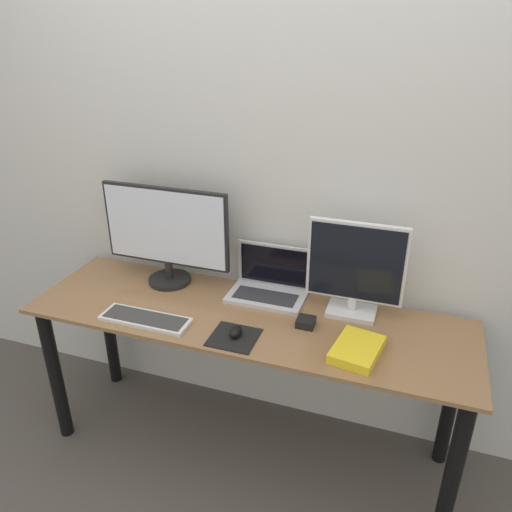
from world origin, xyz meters
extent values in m
plane|color=#4C4742|center=(0.00, 0.00, 0.00)|extent=(12.00, 12.00, 0.00)
cube|color=silver|center=(0.00, 0.62, 1.25)|extent=(7.00, 0.05, 2.50)
cube|color=olive|center=(0.00, 0.28, 0.74)|extent=(1.89, 0.56, 0.02)
cylinder|color=black|center=(-0.88, 0.06, 0.36)|extent=(0.06, 0.06, 0.73)
cylinder|color=black|center=(0.88, 0.06, 0.36)|extent=(0.06, 0.06, 0.73)
cylinder|color=black|center=(-0.88, 0.50, 0.36)|extent=(0.06, 0.06, 0.73)
cylinder|color=black|center=(0.88, 0.50, 0.36)|extent=(0.06, 0.06, 0.73)
cylinder|color=black|center=(-0.45, 0.44, 0.75)|extent=(0.20, 0.20, 0.02)
cylinder|color=black|center=(-0.45, 0.44, 0.81)|extent=(0.04, 0.04, 0.09)
cube|color=black|center=(-0.45, 0.45, 1.03)|extent=(0.61, 0.02, 0.37)
cube|color=silver|center=(-0.45, 0.43, 1.03)|extent=(0.58, 0.01, 0.34)
cube|color=silver|center=(0.42, 0.44, 0.75)|extent=(0.20, 0.14, 0.02)
cylinder|color=silver|center=(0.42, 0.44, 0.80)|extent=(0.04, 0.04, 0.06)
cube|color=silver|center=(0.42, 0.45, 0.99)|extent=(0.40, 0.02, 0.34)
cube|color=black|center=(0.42, 0.43, 0.99)|extent=(0.38, 0.01, 0.32)
cube|color=silver|center=(0.04, 0.44, 0.75)|extent=(0.34, 0.21, 0.02)
cube|color=#2D2D33|center=(0.04, 0.43, 0.76)|extent=(0.28, 0.11, 0.00)
cube|color=silver|center=(0.04, 0.55, 0.86)|extent=(0.34, 0.01, 0.20)
cube|color=black|center=(0.04, 0.54, 0.86)|extent=(0.31, 0.00, 0.18)
cube|color=silver|center=(-0.38, 0.10, 0.75)|extent=(0.38, 0.12, 0.02)
cube|color=#383838|center=(-0.38, 0.10, 0.76)|extent=(0.35, 0.10, 0.00)
cube|color=black|center=(0.01, 0.11, 0.75)|extent=(0.18, 0.18, 0.00)
ellipsoid|color=black|center=(0.02, 0.12, 0.77)|extent=(0.05, 0.07, 0.04)
cube|color=yellow|center=(0.48, 0.16, 0.76)|extent=(0.19, 0.25, 0.04)
cube|color=white|center=(0.48, 0.16, 0.76)|extent=(0.19, 0.24, 0.03)
cube|color=black|center=(0.26, 0.28, 0.76)|extent=(0.07, 0.07, 0.03)
camera|label=1|loc=(0.63, -1.40, 1.89)|focal=35.00mm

